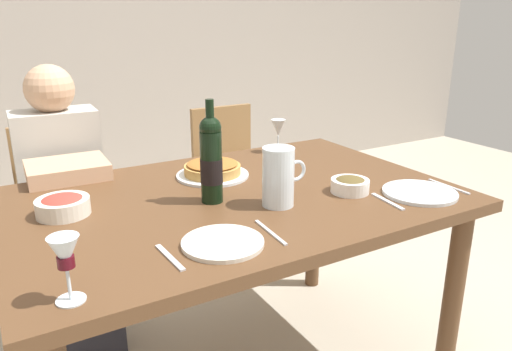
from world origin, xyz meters
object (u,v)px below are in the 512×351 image
at_px(water_pitcher, 278,180).
at_px(olive_bowl, 350,184).
at_px(dinner_plate_right_setting, 223,243).
at_px(diner_left, 67,199).
at_px(chair_right, 231,176).
at_px(baked_tart, 212,170).
at_px(wine_glass_right_diner, 65,256).
at_px(wine_bottle, 211,160).
at_px(dinner_plate_left_setting, 420,193).
at_px(salad_bowl, 63,205).
at_px(chair_left, 62,207).
at_px(dining_table, 235,219).
at_px(wine_glass_left_diner, 278,129).

height_order(water_pitcher, olive_bowl, water_pitcher).
distance_m(dinner_plate_right_setting, diner_left, 1.02).
xyz_separation_m(diner_left, chair_right, (0.90, 0.26, -0.12)).
bearing_deg(dinner_plate_right_setting, baked_tart, 67.31).
relative_size(olive_bowl, diner_left, 0.11).
relative_size(wine_glass_right_diner, dinner_plate_right_setting, 0.68).
distance_m(wine_bottle, dinner_plate_left_setting, 0.72).
xyz_separation_m(salad_bowl, chair_left, (0.09, 0.78, -0.30)).
relative_size(dining_table, wine_bottle, 4.43).
relative_size(dinner_plate_left_setting, diner_left, 0.22).
bearing_deg(chair_right, wine_glass_left_diner, 87.09).
distance_m(dining_table, baked_tart, 0.25).
relative_size(wine_bottle, diner_left, 0.29).
xyz_separation_m(olive_bowl, dinner_plate_right_setting, (-0.57, -0.15, -0.02)).
distance_m(baked_tart, olive_bowl, 0.52).
bearing_deg(dining_table, dinner_plate_right_setting, -122.35).
bearing_deg(chair_left, salad_bowl, 85.25).
height_order(wine_bottle, dinner_plate_right_setting, wine_bottle).
bearing_deg(wine_glass_right_diner, dining_table, 33.63).
relative_size(dining_table, dinner_plate_left_setting, 5.96).
bearing_deg(wine_glass_right_diner, salad_bowl, 82.01).
bearing_deg(wine_glass_left_diner, wine_bottle, -141.64).
bearing_deg(baked_tart, wine_glass_right_diner, -135.32).
xyz_separation_m(dining_table, chair_right, (0.45, 0.90, -0.17)).
relative_size(salad_bowl, olive_bowl, 1.22).
xyz_separation_m(wine_bottle, wine_glass_right_diner, (-0.52, -0.39, -0.04)).
bearing_deg(dining_table, dinner_plate_left_setting, -29.89).
relative_size(wine_bottle, chair_right, 0.39).
bearing_deg(chair_right, dinner_plate_left_setting, 94.31).
height_order(baked_tart, salad_bowl, salad_bowl).
xyz_separation_m(dinner_plate_left_setting, chair_right, (-0.10, 1.22, -0.27)).
distance_m(wine_glass_left_diner, diner_left, 0.95).
bearing_deg(baked_tart, wine_bottle, -115.49).
xyz_separation_m(baked_tart, dinner_plate_right_setting, (-0.23, -0.55, -0.02)).
relative_size(wine_bottle, olive_bowl, 2.55).
relative_size(wine_bottle, wine_glass_right_diner, 2.24).
xyz_separation_m(wine_bottle, baked_tart, (0.11, 0.24, -0.12)).
bearing_deg(chair_left, water_pitcher, 118.69).
xyz_separation_m(water_pitcher, chair_left, (-0.52, 1.04, -0.35)).
bearing_deg(water_pitcher, dinner_plate_left_setting, -18.66).
distance_m(water_pitcher, wine_glass_right_diner, 0.73).
bearing_deg(chair_left, chair_right, -176.77).
distance_m(dining_table, wine_glass_right_diner, 0.76).
height_order(chair_left, chair_right, same).
xyz_separation_m(wine_glass_left_diner, diner_left, (-0.88, 0.26, -0.25)).
xyz_separation_m(wine_bottle, olive_bowl, (0.45, -0.16, -0.12)).
height_order(dinner_plate_left_setting, chair_left, chair_left).
distance_m(baked_tart, salad_bowl, 0.57).
height_order(dinner_plate_right_setting, diner_left, diner_left).
bearing_deg(wine_glass_left_diner, olive_bowl, -96.97).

